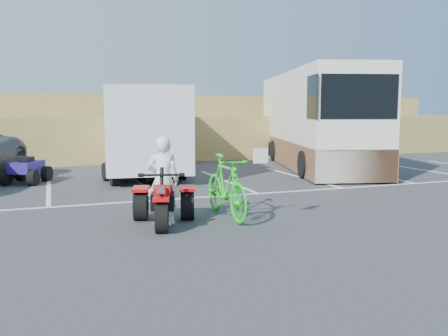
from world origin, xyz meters
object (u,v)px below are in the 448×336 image
object	(u,v)px
rider	(163,180)
green_dirt_bike	(226,186)
rv_motorhome	(314,127)
red_trike_atv	(163,225)
quad_atv_green	(127,182)
quad_atv_blue	(27,183)
cargo_trailer	(145,129)

from	to	relation	value
rider	green_dirt_bike	xyz separation A→B (m)	(1.37, 0.09, -0.21)
rv_motorhome	red_trike_atv	bearing A→B (deg)	-119.51
red_trike_atv	rv_motorhome	world-z (taller)	rv_motorhome
rider	quad_atv_green	bearing A→B (deg)	-76.19
rv_motorhome	rider	bearing A→B (deg)	-119.89
rv_motorhome	quad_atv_green	xyz separation A→B (m)	(-7.96, -1.98, -1.62)
green_dirt_bike	quad_atv_blue	world-z (taller)	green_dirt_bike
green_dirt_bike	quad_atv_green	bearing A→B (deg)	101.00
rider	green_dirt_bike	size ratio (longest dim) A/B	0.79
green_dirt_bike	quad_atv_blue	bearing A→B (deg)	121.44
red_trike_atv	quad_atv_blue	distance (m)	7.42
rider	red_trike_atv	bearing A→B (deg)	90.00
green_dirt_bike	quad_atv_blue	size ratio (longest dim) A/B	1.56
green_dirt_bike	cargo_trailer	bearing A→B (deg)	91.19
cargo_trailer	quad_atv_blue	xyz separation A→B (m)	(-3.93, -0.90, -1.63)
red_trike_atv	rider	world-z (taller)	rider
rv_motorhome	quad_atv_green	bearing A→B (deg)	-150.00
rider	quad_atv_green	world-z (taller)	rider
green_dirt_bike	quad_atv_green	world-z (taller)	green_dirt_bike
red_trike_atv	rider	distance (m)	0.89
rider	green_dirt_bike	world-z (taller)	rider
rider	rv_motorhome	world-z (taller)	rv_motorhome
quad_atv_green	cargo_trailer	bearing A→B (deg)	56.34
green_dirt_bike	rider	bearing A→B (deg)	-177.10
rider	green_dirt_bike	distance (m)	1.39
quad_atv_blue	green_dirt_bike	bearing A→B (deg)	-33.89
cargo_trailer	red_trike_atv	bearing A→B (deg)	-90.34
rider	rv_motorhome	xyz separation A→B (m)	(8.12, 7.86, 0.74)
cargo_trailer	rv_motorhome	size ratio (longest dim) A/B	0.63
red_trike_atv	green_dirt_bike	distance (m)	1.58
red_trike_atv	cargo_trailer	distance (m)	8.03
red_trike_atv	green_dirt_bike	world-z (taller)	green_dirt_bike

